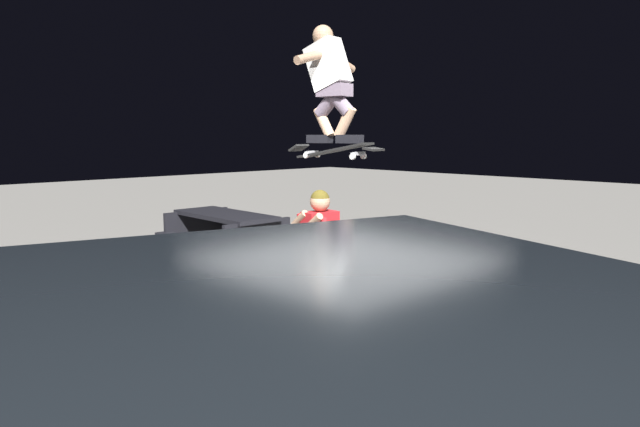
{
  "coord_description": "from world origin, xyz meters",
  "views": [
    {
      "loc": [
        -3.75,
        4.01,
        1.85
      ],
      "look_at": [
        0.18,
        0.17,
        1.09
      ],
      "focal_mm": 31.51,
      "sensor_mm": 36.0,
      "label": 1
    }
  ],
  "objects_px": {
    "kicker_ramp": "(186,292)",
    "ledge_box_main": "(357,294)",
    "person_sitting_on_ledge": "(311,250)",
    "skater_airborne": "(330,78)",
    "picnic_table_back": "(225,230)",
    "skateboard": "(334,151)"
  },
  "relations": [
    {
      "from": "person_sitting_on_ledge",
      "to": "kicker_ramp",
      "type": "relative_size",
      "value": 1.14
    },
    {
      "from": "person_sitting_on_ledge",
      "to": "kicker_ramp",
      "type": "distance_m",
      "value": 1.82
    },
    {
      "from": "ledge_box_main",
      "to": "person_sitting_on_ledge",
      "type": "bearing_deg",
      "value": 64.97
    },
    {
      "from": "person_sitting_on_ledge",
      "to": "picnic_table_back",
      "type": "xyz_separation_m",
      "value": [
        2.75,
        -0.89,
        -0.24
      ]
    },
    {
      "from": "skateboard",
      "to": "skater_airborne",
      "type": "bearing_deg",
      "value": 7.51
    },
    {
      "from": "kicker_ramp",
      "to": "skater_airborne",
      "type": "bearing_deg",
      "value": -159.77
    },
    {
      "from": "skateboard",
      "to": "skater_airborne",
      "type": "distance_m",
      "value": 0.69
    },
    {
      "from": "kicker_ramp",
      "to": "ledge_box_main",
      "type": "bearing_deg",
      "value": -153.95
    },
    {
      "from": "skater_airborne",
      "to": "kicker_ramp",
      "type": "height_order",
      "value": "skater_airborne"
    },
    {
      "from": "skater_airborne",
      "to": "skateboard",
      "type": "bearing_deg",
      "value": -172.49
    },
    {
      "from": "ledge_box_main",
      "to": "skateboard",
      "type": "bearing_deg",
      "value": 74.37
    },
    {
      "from": "ledge_box_main",
      "to": "picnic_table_back",
      "type": "xyz_separation_m",
      "value": [
        2.95,
        -0.44,
        0.25
      ]
    },
    {
      "from": "kicker_ramp",
      "to": "picnic_table_back",
      "type": "distance_m",
      "value": 1.8
    },
    {
      "from": "skateboard",
      "to": "picnic_table_back",
      "type": "height_order",
      "value": "skateboard"
    },
    {
      "from": "picnic_table_back",
      "to": "person_sitting_on_ledge",
      "type": "bearing_deg",
      "value": 162.11
    },
    {
      "from": "skateboard",
      "to": "skater_airborne",
      "type": "relative_size",
      "value": 0.92
    },
    {
      "from": "ledge_box_main",
      "to": "skater_airborne",
      "type": "height_order",
      "value": "skater_airborne"
    },
    {
      "from": "skateboard",
      "to": "picnic_table_back",
      "type": "xyz_separation_m",
      "value": [
        2.88,
        -0.7,
        -1.21
      ]
    },
    {
      "from": "skater_airborne",
      "to": "picnic_table_back",
      "type": "height_order",
      "value": "skater_airborne"
    },
    {
      "from": "skater_airborne",
      "to": "ledge_box_main",
      "type": "bearing_deg",
      "value": -115.7
    },
    {
      "from": "skater_airborne",
      "to": "kicker_ramp",
      "type": "relative_size",
      "value": 0.96
    },
    {
      "from": "person_sitting_on_ledge",
      "to": "picnic_table_back",
      "type": "height_order",
      "value": "person_sitting_on_ledge"
    }
  ]
}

